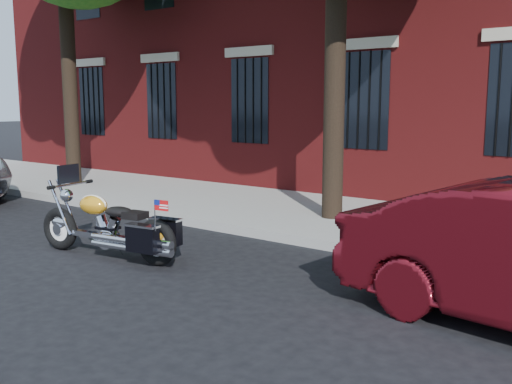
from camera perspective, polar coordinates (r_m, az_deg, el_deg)
The scene contains 4 objects.
ground at distance 8.22m, azimuth -5.62°, elevation -6.32°, with size 120.00×120.00×0.00m, color black.
curb at distance 9.23m, azimuth 0.19°, elevation -4.11°, with size 40.00×0.16×0.15m, color gray.
sidewalk at distance 10.76m, azimuth 6.21°, elevation -2.29°, with size 40.00×3.60×0.15m, color gray.
motorcycle at distance 8.16m, azimuth -14.20°, elevation -3.56°, with size 2.55×0.93×1.27m.
Camera 1 is at (5.39, -5.82, 2.15)m, focal length 40.00 mm.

